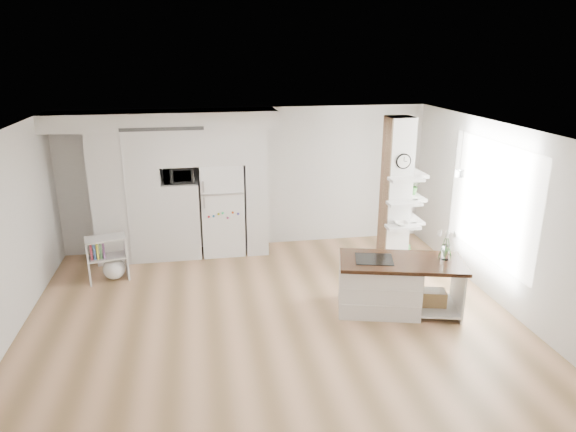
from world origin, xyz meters
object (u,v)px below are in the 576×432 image
Objects in this scene: refrigerator at (222,208)px; kitchen_island at (387,284)px; floor_plant_a at (461,283)px; bookshelf at (110,261)px.

refrigerator is 3.59m from kitchen_island.
refrigerator is 0.90× the size of kitchen_island.
kitchen_island is at bearing -50.86° from refrigerator.
refrigerator is at bearing 143.58° from floor_plant_a.
bookshelf is 1.50× the size of floor_plant_a.
bookshelf is at bearing 163.03° from floor_plant_a.
kitchen_island is 3.82× the size of floor_plant_a.
refrigerator is 2.30× the size of bookshelf.
bookshelf is (-1.96, -0.93, -0.55)m from refrigerator.
bookshelf reaches higher than floor_plant_a.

